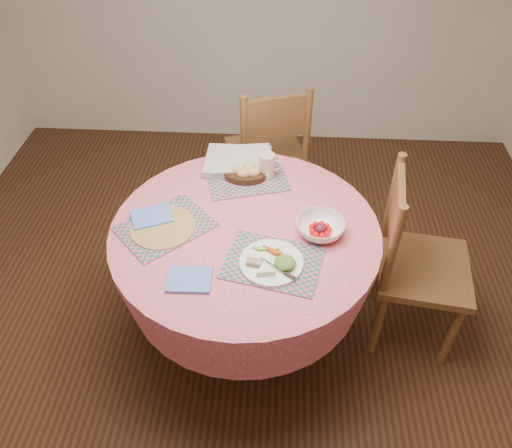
{
  "coord_description": "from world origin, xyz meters",
  "views": [
    {
      "loc": [
        0.15,
        -1.67,
        2.29
      ],
      "look_at": [
        0.05,
        0.0,
        0.78
      ],
      "focal_mm": 35.0,
      "sensor_mm": 36.0,
      "label": 1
    }
  ],
  "objects_px": {
    "chair_right": "(414,260)",
    "wicker_trivet": "(163,227)",
    "fruit_bowl": "(320,228)",
    "bread_bowl": "(246,172)",
    "latte_mug": "(267,165)",
    "dining_table": "(246,258)",
    "chair_back": "(269,152)",
    "dinner_plate": "(273,262)"
  },
  "relations": [
    {
      "from": "dining_table",
      "to": "chair_back",
      "type": "xyz_separation_m",
      "value": [
        0.07,
        0.97,
        -0.03
      ]
    },
    {
      "from": "dinner_plate",
      "to": "latte_mug",
      "type": "relative_size",
      "value": 2.15
    },
    {
      "from": "dining_table",
      "to": "chair_back",
      "type": "distance_m",
      "value": 0.97
    },
    {
      "from": "dining_table",
      "to": "fruit_bowl",
      "type": "relative_size",
      "value": 5.0
    },
    {
      "from": "chair_back",
      "to": "bread_bowl",
      "type": "xyz_separation_m",
      "value": [
        -0.1,
        -0.58,
        0.26
      ]
    },
    {
      "from": "wicker_trivet",
      "to": "bread_bowl",
      "type": "xyz_separation_m",
      "value": [
        0.35,
        0.41,
        0.03
      ]
    },
    {
      "from": "dining_table",
      "to": "wicker_trivet",
      "type": "bearing_deg",
      "value": -176.82
    },
    {
      "from": "dinner_plate",
      "to": "latte_mug",
      "type": "distance_m",
      "value": 0.63
    },
    {
      "from": "chair_right",
      "to": "dinner_plate",
      "type": "distance_m",
      "value": 0.79
    },
    {
      "from": "chair_back",
      "to": "latte_mug",
      "type": "distance_m",
      "value": 0.64
    },
    {
      "from": "chair_right",
      "to": "latte_mug",
      "type": "xyz_separation_m",
      "value": [
        -0.74,
        0.34,
        0.3
      ]
    },
    {
      "from": "bread_bowl",
      "to": "fruit_bowl",
      "type": "xyz_separation_m",
      "value": [
        0.37,
        -0.4,
        -0.0
      ]
    },
    {
      "from": "chair_right",
      "to": "latte_mug",
      "type": "height_order",
      "value": "chair_right"
    },
    {
      "from": "chair_right",
      "to": "wicker_trivet",
      "type": "height_order",
      "value": "chair_right"
    },
    {
      "from": "chair_right",
      "to": "fruit_bowl",
      "type": "height_order",
      "value": "chair_right"
    },
    {
      "from": "dining_table",
      "to": "dinner_plate",
      "type": "height_order",
      "value": "dinner_plate"
    },
    {
      "from": "wicker_trivet",
      "to": "dining_table",
      "type": "bearing_deg",
      "value": 3.18
    },
    {
      "from": "latte_mug",
      "to": "dining_table",
      "type": "bearing_deg",
      "value": -101.76
    },
    {
      "from": "chair_right",
      "to": "chair_back",
      "type": "relative_size",
      "value": 1.0
    },
    {
      "from": "wicker_trivet",
      "to": "dinner_plate",
      "type": "relative_size",
      "value": 1.11
    },
    {
      "from": "bread_bowl",
      "to": "fruit_bowl",
      "type": "distance_m",
      "value": 0.54
    },
    {
      "from": "fruit_bowl",
      "to": "dining_table",
      "type": "bearing_deg",
      "value": 178.01
    },
    {
      "from": "bread_bowl",
      "to": "latte_mug",
      "type": "xyz_separation_m",
      "value": [
        0.11,
        0.02,
        0.03
      ]
    },
    {
      "from": "chair_right",
      "to": "bread_bowl",
      "type": "relative_size",
      "value": 4.34
    },
    {
      "from": "dining_table",
      "to": "dinner_plate",
      "type": "distance_m",
      "value": 0.34
    },
    {
      "from": "wicker_trivet",
      "to": "fruit_bowl",
      "type": "relative_size",
      "value": 1.21
    },
    {
      "from": "wicker_trivet",
      "to": "dinner_plate",
      "type": "height_order",
      "value": "dinner_plate"
    },
    {
      "from": "latte_mug",
      "to": "wicker_trivet",
      "type": "bearing_deg",
      "value": -137.16
    },
    {
      "from": "chair_back",
      "to": "dinner_plate",
      "type": "distance_m",
      "value": 1.22
    },
    {
      "from": "dining_table",
      "to": "dinner_plate",
      "type": "xyz_separation_m",
      "value": [
        0.13,
        -0.22,
        0.22
      ]
    },
    {
      "from": "chair_back",
      "to": "latte_mug",
      "type": "height_order",
      "value": "chair_back"
    },
    {
      "from": "wicker_trivet",
      "to": "bread_bowl",
      "type": "relative_size",
      "value": 1.3
    },
    {
      "from": "chair_right",
      "to": "dinner_plate",
      "type": "relative_size",
      "value": 3.69
    },
    {
      "from": "dining_table",
      "to": "chair_right",
      "type": "bearing_deg",
      "value": 4.69
    },
    {
      "from": "latte_mug",
      "to": "chair_back",
      "type": "bearing_deg",
      "value": 91.1
    },
    {
      "from": "chair_right",
      "to": "chair_back",
      "type": "xyz_separation_m",
      "value": [
        -0.75,
        0.9,
        0.0
      ]
    },
    {
      "from": "chair_right",
      "to": "chair_back",
      "type": "bearing_deg",
      "value": 47.9
    },
    {
      "from": "chair_back",
      "to": "latte_mug",
      "type": "xyz_separation_m",
      "value": [
        0.01,
        -0.56,
        0.3
      ]
    },
    {
      "from": "dining_table",
      "to": "chair_right",
      "type": "xyz_separation_m",
      "value": [
        0.82,
        0.07,
        -0.03
      ]
    },
    {
      "from": "chair_right",
      "to": "wicker_trivet",
      "type": "bearing_deg",
      "value": 102.42
    },
    {
      "from": "chair_right",
      "to": "latte_mug",
      "type": "bearing_deg",
      "value": 73.57
    },
    {
      "from": "wicker_trivet",
      "to": "bread_bowl",
      "type": "height_order",
      "value": "bread_bowl"
    }
  ]
}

